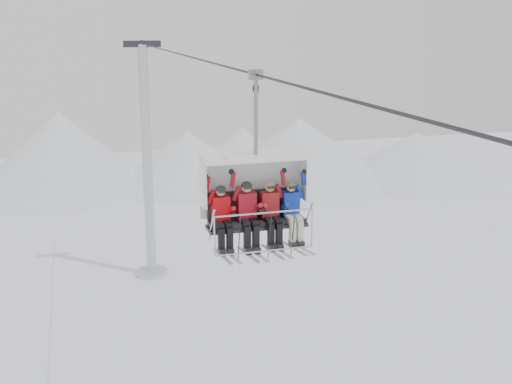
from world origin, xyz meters
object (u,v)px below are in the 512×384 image
object	(u,v)px
lift_tower_right	(148,180)
skier_far_right	(292,210)
skier_center_left	(248,212)
skier_far_left	(222,215)
chairlift_carrier	(254,188)
skier_center_right	(271,211)

from	to	relation	value
lift_tower_right	skier_far_right	world-z (taller)	lift_tower_right
skier_center_left	skier_far_left	bearing A→B (deg)	-179.35
lift_tower_right	chairlift_carrier	bearing A→B (deg)	-90.00
lift_tower_right	skier_center_left	xyz separation A→B (m)	(-0.24, -22.15, 4.45)
lift_tower_right	chairlift_carrier	world-z (taller)	lift_tower_right
chairlift_carrier	skier_far_right	bearing A→B (deg)	-20.93
skier_center_right	skier_far_right	distance (m)	0.51
skier_far_left	skier_center_right	xyz separation A→B (m)	(1.16, 0.00, 0.01)
lift_tower_right	skier_far_right	xyz separation A→B (m)	(0.82, -22.16, 4.41)
chairlift_carrier	skier_far_left	bearing A→B (deg)	-159.84
skier_far_left	skier_far_right	distance (m)	1.67
skier_far_left	skier_center_left	size ratio (longest dim) A/B	1.00
skier_center_right	skier_far_right	world-z (taller)	skier_center_right
lift_tower_right	skier_far_left	xyz separation A→B (m)	(-0.85, -22.16, 4.42)
skier_center_right	skier_center_left	bearing A→B (deg)	179.52
lift_tower_right	skier_far_left	world-z (taller)	lift_tower_right
skier_far_left	skier_center_left	bearing A→B (deg)	0.65
lift_tower_right	skier_center_right	distance (m)	22.60
lift_tower_right	skier_center_left	distance (m)	22.60
skier_far_left	skier_center_left	world-z (taller)	skier_center_left
skier_center_left	skier_center_right	size ratio (longest dim) A/B	1.00
skier_center_left	skier_far_right	distance (m)	1.07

